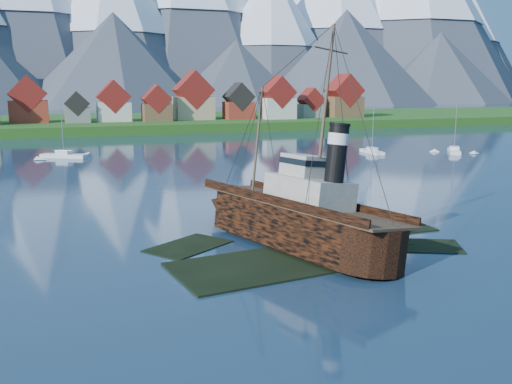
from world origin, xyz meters
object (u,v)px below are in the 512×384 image
object	(u,v)px
tugboat_wreck	(289,215)
sailboat_f	(372,152)
sailboat_c	(64,156)
sailboat_d	(454,152)

from	to	relation	value
tugboat_wreck	sailboat_f	bearing A→B (deg)	35.77
tugboat_wreck	sailboat_c	distance (m)	80.07
tugboat_wreck	sailboat_d	distance (m)	86.07
sailboat_d	sailboat_f	world-z (taller)	sailboat_d
sailboat_d	sailboat_f	distance (m)	19.02
sailboat_d	tugboat_wreck	bearing A→B (deg)	-104.97
sailboat_c	sailboat_d	bearing A→B (deg)	-73.25
sailboat_d	sailboat_c	bearing A→B (deg)	-159.97
sailboat_d	sailboat_f	size ratio (longest dim) A/B	1.09
tugboat_wreck	sailboat_c	bearing A→B (deg)	87.05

